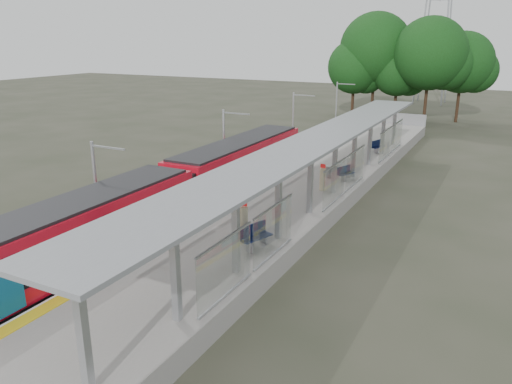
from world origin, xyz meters
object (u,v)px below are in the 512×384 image
bench_mid (345,172)px  bench_far (377,146)px  info_pillar_far (323,179)px  litter_bin (329,172)px  bench_near (255,235)px  info_pillar_near (243,223)px  train (175,193)px

bench_mid → bench_far: size_ratio=0.95×
info_pillar_far → litter_bin: 2.92m
bench_near → bench_mid: 12.68m
bench_near → litter_bin: bearing=113.5°
bench_near → info_pillar_far: (-0.33, 9.71, 0.14)m
info_pillar_near → litter_bin: size_ratio=2.45×
train → info_pillar_near: size_ratio=13.80×
info_pillar_near → info_pillar_far: info_pillar_near is taller
info_pillar_near → info_pillar_far: 9.29m
bench_far → litter_bin: size_ratio=1.79×
bench_mid → bench_near: bearing=-70.3°
bench_far → litter_bin: bearing=-77.9°
bench_mid → info_pillar_far: size_ratio=0.84×
bench_near → bench_mid: (0.18, 12.67, -0.10)m
bench_mid → bench_far: bearing=111.7°
train → bench_far: train is taller
info_pillar_near → litter_bin: bearing=74.4°
bench_near → info_pillar_far: size_ratio=1.02×
bench_near → bench_far: bench_near is taller
bench_mid → info_pillar_near: bearing=-74.2°
bench_far → info_pillar_near: (-0.80, -21.47, 0.36)m
bench_near → info_pillar_far: bearing=111.2°
litter_bin → info_pillar_near: bearing=-89.5°
train → litter_bin: train is taller
bench_near → train: bearing=178.1°
bench_far → litter_bin: bench_far is taller
train → bench_near: size_ratio=16.45×
bench_mid → info_pillar_far: info_pillar_far is taller
litter_bin → info_pillar_far: bearing=-78.3°
litter_bin → bench_far: bearing=84.5°
train → info_pillar_far: (5.69, 7.38, -0.34)m
bench_near → litter_bin: (-0.91, 12.55, -0.17)m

